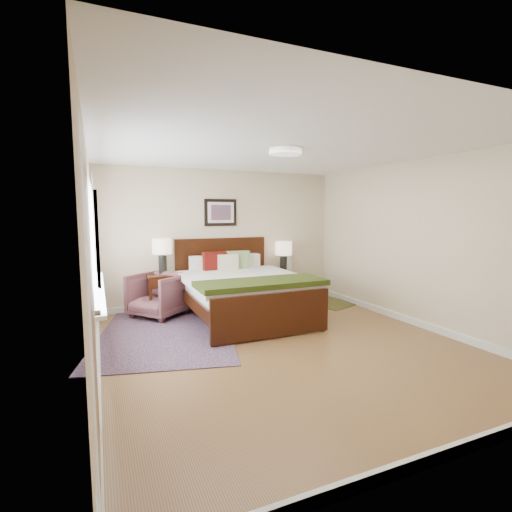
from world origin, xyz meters
name	(u,v)px	position (x,y,z in m)	size (l,w,h in m)	color
floor	(284,344)	(0.00, 0.00, 0.00)	(5.00, 5.00, 0.00)	brown
back_wall	(223,238)	(0.00, 2.50, 1.25)	(4.50, 0.04, 2.50)	beige
front_wall	(463,283)	(0.00, -2.50, 1.25)	(4.50, 0.04, 2.50)	beige
left_wall	(91,257)	(-2.25, 0.00, 1.25)	(0.04, 5.00, 2.50)	beige
right_wall	(417,244)	(2.25, 0.00, 1.25)	(0.04, 5.00, 2.50)	beige
ceiling	(285,148)	(0.00, 0.00, 2.50)	(4.50, 5.00, 0.02)	white
window	(96,240)	(-2.20, 0.70, 1.38)	(0.11, 2.72, 1.32)	silver
door	(92,317)	(-2.23, -1.75, 1.07)	(0.06, 1.00, 2.18)	silver
ceil_fixture	(285,151)	(0.00, 0.00, 2.47)	(0.44, 0.44, 0.08)	white
bed	(242,284)	(-0.05, 1.38, 0.56)	(1.87, 2.27, 1.22)	#361608
wall_art	(221,213)	(-0.05, 2.47, 1.72)	(0.62, 0.05, 0.50)	black
nightstand_left	(163,282)	(-1.17, 2.25, 0.54)	(0.56, 0.50, 0.66)	#361608
nightstand_right	(284,283)	(1.17, 2.26, 0.34)	(0.55, 0.41, 0.54)	#361608
lamp_left	(162,250)	(-1.17, 2.27, 1.09)	(0.33, 0.33, 0.61)	black
lamp_right	(284,251)	(1.17, 2.27, 0.97)	(0.33, 0.33, 0.61)	black
armchair	(158,295)	(-1.29, 2.00, 0.36)	(0.78, 0.80, 0.73)	brown
rug_persian	(166,334)	(-1.35, 1.00, 0.01)	(1.80, 2.54, 0.01)	#0F0D44
rug_navy	(323,301)	(1.80, 1.80, 0.01)	(0.79, 1.19, 0.01)	black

